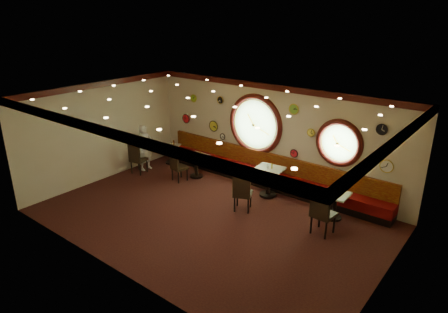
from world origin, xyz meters
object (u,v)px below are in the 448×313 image
Objects in this scene: table_d at (335,203)px; chair_a at (136,156)px; condiment_c_bottle at (272,166)px; condiment_a_bottle at (174,143)px; condiment_d_pepper at (336,193)px; condiment_c_salt at (267,166)px; waiter at (145,148)px; table_c at (268,179)px; condiment_b_bottle at (200,154)px; chair_d at (322,209)px; condiment_d_salt at (334,190)px; condiment_a_pepper at (169,145)px; table_a at (170,152)px; condiment_b_salt at (195,153)px; table_b at (196,164)px; chair_c at (242,189)px; condiment_c_pepper at (268,167)px; condiment_d_bottle at (341,191)px; chair_b at (177,164)px; condiment_b_pepper at (197,155)px; condiment_a_salt at (171,143)px.

table_d is 6.67m from chair_a.
condiment_a_bottle is at bearing 177.57° from condiment_c_bottle.
condiment_c_salt is at bearing 174.97° from condiment_d_pepper.
table_d is at bearing -81.43° from waiter.
table_c is at bearing 6.16° from chair_a.
chair_d is at bearing -10.77° from condiment_b_bottle.
condiment_a_pepper is at bearing 179.34° from condiment_d_salt.
condiment_a_pepper reaches higher than table_a.
waiter reaches higher than condiment_c_salt.
condiment_b_salt is at bearing 174.69° from chair_d.
table_b is 2.82m from chair_c.
table_a is 1.08× the size of table_d.
waiter is (-0.24, -0.95, 0.37)m from table_a.
waiter is at bearing -177.51° from chair_d.
condiment_a_pepper is at bearing 178.57° from table_d.
condiment_c_pepper is 4.19m from condiment_a_bottle.
condiment_a_pepper is at bearing 72.42° from chair_a.
condiment_d_bottle reaches higher than condiment_b_salt.
table_b is at bearing 79.04° from chair_b.
condiment_c_salt reaches higher than table_b.
chair_d reaches higher than condiment_a_bottle.
chair_b is 5.12m from chair_d.
condiment_b_salt is 1.49m from condiment_a_bottle.
chair_d reaches higher than table_c.
condiment_a_pepper is at bearing -13.23° from waiter.
table_c is 8.40× the size of condiment_c_pepper.
condiment_a_pepper is 6.49m from condiment_d_bottle.
chair_c reaches higher than chair_a.
chair_b is at bearing -37.29° from table_a.
chair_b is 5.13m from condiment_d_pepper.
chair_b is 7.44× the size of condiment_d_pepper.
chair_d reaches higher than condiment_b_pepper.
condiment_b_bottle is 0.09× the size of waiter.
chair_d reaches higher than table_b.
chair_d is (5.12, -0.18, 0.11)m from chair_b.
condiment_b_bottle is (1.71, -0.24, 0.11)m from condiment_a_pepper.
condiment_a_salt is 0.66× the size of condiment_c_bottle.
chair_b is 6.26× the size of condiment_c_pepper.
condiment_c_salt is 0.71× the size of condiment_d_bottle.
condiment_d_salt is at bearing 20.71° from chair_b.
chair_b is 5.02m from condiment_d_salt.
chair_b is at bearing -171.51° from condiment_d_pepper.
condiment_b_salt is at bearing -12.45° from table_a.
chair_c reaches higher than condiment_d_pepper.
condiment_c_bottle reaches higher than table_a.
condiment_b_bottle is at bearing 55.46° from condiment_b_pepper.
condiment_b_salt is 0.07× the size of waiter.
chair_c reaches higher than table_b.
table_a is at bearing 179.23° from condiment_c_bottle.
condiment_a_salt is at bearing 104.26° from table_a.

